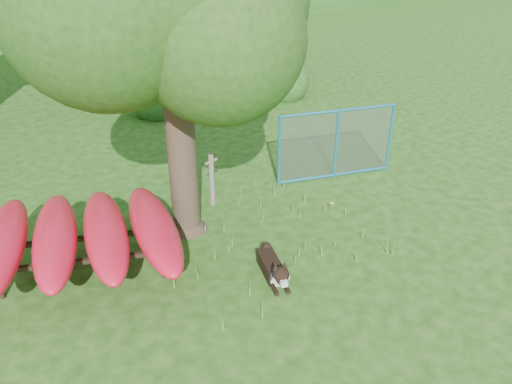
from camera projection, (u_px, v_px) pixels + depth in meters
ground at (286, 268)px, 9.11m from camera, size 80.00×80.00×0.00m
wooden_post at (212, 178)px, 10.88m from camera, size 0.34×0.15×1.25m
kayak_rack at (81, 236)px, 8.56m from camera, size 3.89×4.22×1.08m
husky_dog at (274, 269)px, 8.75m from camera, size 0.67×1.22×0.58m
fence_section at (336, 144)px, 12.02m from camera, size 2.87×1.06×2.93m
wildflower_clump at (332, 204)px, 10.88m from camera, size 0.10×0.10×0.21m
shrub_right at (284, 97)px, 18.20m from camera, size 1.80×1.80×1.80m
shrub_mid at (160, 114)px, 16.54m from camera, size 1.80×1.80×1.80m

